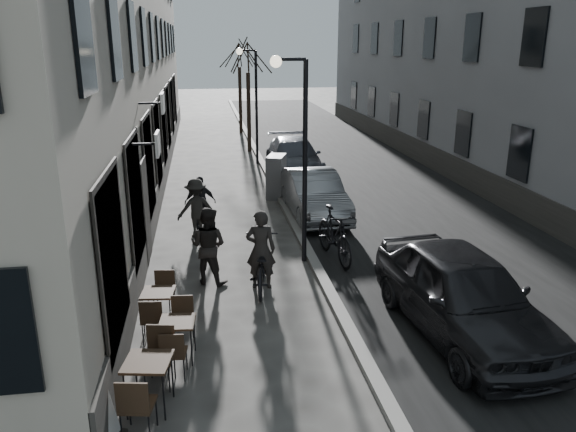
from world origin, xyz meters
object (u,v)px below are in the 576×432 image
object	(u,v)px
pedestrian_far	(200,203)
sign_board	(101,419)
pedestrian_mid	(196,208)
car_far	(294,157)
bistro_set_c	(159,305)
car_mid	(314,194)
streetlamp_near	(298,139)
tree_near	(248,56)
streetlamp_far	(252,94)
utility_cabinet	(276,177)
bicycle	(261,264)
car_near	(463,294)
tree_far	(239,54)
bistro_set_b	(178,336)
pedestrian_near	(208,246)
moped	(334,235)
bistro_set_a	(149,379)

from	to	relation	value
pedestrian_far	sign_board	bearing A→B (deg)	-105.64
pedestrian_mid	car_far	distance (m)	8.34
bistro_set_c	car_mid	bearing A→B (deg)	63.43
streetlamp_near	tree_near	distance (m)	15.08
streetlamp_near	streetlamp_far	world-z (taller)	same
utility_cabinet	bicycle	size ratio (longest dim) A/B	0.71
streetlamp_near	car_near	world-z (taller)	streetlamp_near
streetlamp_near	car_mid	bearing A→B (deg)	72.69
tree_far	car_far	world-z (taller)	tree_far
pedestrian_mid	pedestrian_far	world-z (taller)	pedestrian_mid
pedestrian_mid	car_mid	bearing A→B (deg)	-173.45
streetlamp_near	tree_far	world-z (taller)	tree_far
bistro_set_b	pedestrian_far	bearing A→B (deg)	92.00
streetlamp_far	bicycle	distance (m)	13.73
car_near	streetlamp_far	bearing A→B (deg)	94.36
pedestrian_near	moped	bearing A→B (deg)	-136.69
bistro_set_a	utility_cabinet	world-z (taller)	utility_cabinet
streetlamp_far	car_near	size ratio (longest dim) A/B	1.04
utility_cabinet	pedestrian_far	bearing A→B (deg)	-111.63
tree_far	pedestrian_mid	xyz separation A→B (m)	(-2.61, -18.69, -3.81)
streetlamp_far	bistro_set_b	world-z (taller)	streetlamp_far
bistro_set_a	bistro_set_c	world-z (taller)	bistro_set_a
streetlamp_near	car_far	bearing A→B (deg)	81.24
streetlamp_far	tree_far	world-z (taller)	tree_far
bistro_set_b	car_far	size ratio (longest dim) A/B	0.30
streetlamp_far	pedestrian_near	size ratio (longest dim) A/B	2.79
pedestrian_far	moped	size ratio (longest dim) A/B	0.71
bistro_set_a	pedestrian_far	distance (m)	8.71
sign_board	car_mid	bearing A→B (deg)	84.71
car_near	car_far	distance (m)	13.79
sign_board	streetlamp_near	bearing A→B (deg)	79.90
bistro_set_b	utility_cabinet	distance (m)	10.87
tree_near	bistro_set_b	xyz separation A→B (m)	(-2.93, -19.25, -4.21)
bicycle	moped	bearing A→B (deg)	-137.25
bistro_set_b	moped	distance (m)	5.66
tree_far	pedestrian_mid	world-z (taller)	tree_far
bicycle	car_far	size ratio (longest dim) A/B	0.42
streetlamp_near	tree_near	xyz separation A→B (m)	(0.07, 15.00, 1.50)
pedestrian_far	moped	bearing A→B (deg)	-49.80
tree_near	car_near	world-z (taller)	tree_near
bicycle	pedestrian_mid	bearing A→B (deg)	-60.33
tree_near	streetlamp_near	bearing A→B (deg)	-90.28
streetlamp_near	bistro_set_c	world-z (taller)	streetlamp_near
streetlamp_far	car_far	bearing A→B (deg)	-58.17
car_far	car_near	bearing A→B (deg)	-83.96
streetlamp_near	bistro_set_a	world-z (taller)	streetlamp_near
pedestrian_near	pedestrian_mid	distance (m)	3.32
streetlamp_near	pedestrian_near	size ratio (longest dim) A/B	2.79
pedestrian_near	moped	size ratio (longest dim) A/B	0.81
bistro_set_a	streetlamp_near	bearing A→B (deg)	70.17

